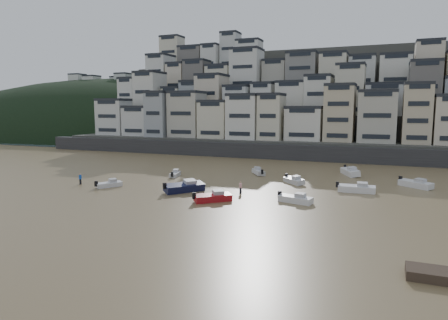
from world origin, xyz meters
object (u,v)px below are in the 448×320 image
at_px(boat_c, 184,186).
at_px(boat_d, 357,187).
at_px(boat_g, 416,183).
at_px(boat_a, 213,196).
at_px(boat_f, 175,173).
at_px(boat_e, 294,180).
at_px(boat_h, 258,171).
at_px(person_pink, 241,187).
at_px(boat_b, 296,198).
at_px(boat_i, 350,171).
at_px(person_blue, 80,179).
at_px(boat_j, 109,183).

height_order(boat_c, boat_d, boat_c).
bearing_deg(boat_g, boat_a, -103.99).
bearing_deg(boat_f, boat_e, -100.70).
bearing_deg(boat_h, boat_d, -152.17).
relative_size(boat_e, person_pink, 2.71).
distance_m(boat_d, boat_f, 30.55).
height_order(boat_b, boat_c, boat_c).
xyz_separation_m(boat_i, person_pink, (-12.93, -21.81, 0.03)).
height_order(boat_f, person_pink, person_pink).
distance_m(boat_h, person_blue, 30.34).
height_order(boat_e, boat_i, boat_i).
bearing_deg(boat_b, boat_a, -146.67).
distance_m(boat_a, boat_d, 21.08).
bearing_deg(boat_d, person_pink, -157.93).
height_order(boat_h, person_pink, person_pink).
bearing_deg(boat_e, boat_f, -131.52).
xyz_separation_m(boat_b, boat_d, (6.71, 9.53, 0.11)).
bearing_deg(boat_a, person_blue, 130.94).
height_order(boat_b, boat_d, boat_d).
distance_m(boat_h, boat_j, 26.37).
relative_size(boat_c, boat_f, 1.52).
bearing_deg(boat_c, person_pink, -37.38).
xyz_separation_m(boat_b, boat_c, (-16.11, 0.52, 0.21)).
relative_size(boat_a, boat_h, 1.12).
relative_size(boat_a, boat_b, 1.10).
bearing_deg(boat_c, boat_a, -84.49).
distance_m(boat_b, boat_e, 13.09).
bearing_deg(person_blue, boat_f, 49.54).
xyz_separation_m(boat_c, boat_i, (20.72, 23.85, -0.02)).
bearing_deg(boat_e, boat_b, -31.59).
xyz_separation_m(boat_b, person_pink, (-8.32, 2.57, 0.22)).
bearing_deg(boat_g, person_blue, -123.70).
bearing_deg(person_pink, boat_e, 62.35).
bearing_deg(boat_d, boat_i, 95.31).
distance_m(boat_b, person_blue, 34.03).
bearing_deg(person_blue, boat_c, 3.17).
height_order(boat_d, boat_e, boat_d).
bearing_deg(boat_j, boat_e, -30.59).
bearing_deg(boat_b, boat_h, 134.10).
relative_size(boat_h, boat_j, 1.11).
distance_m(boat_c, boat_d, 24.53).
bearing_deg(boat_f, boat_a, -151.18).
bearing_deg(boat_d, boat_f, 173.44).
xyz_separation_m(boat_g, boat_i, (-10.11, 7.78, 0.10)).
distance_m(boat_b, boat_j, 28.38).
height_order(boat_d, boat_h, boat_d).
relative_size(boat_e, person_blue, 2.71).
distance_m(boat_e, boat_f, 20.82).
height_order(boat_e, boat_g, boat_g).
distance_m(boat_c, boat_i, 31.60).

